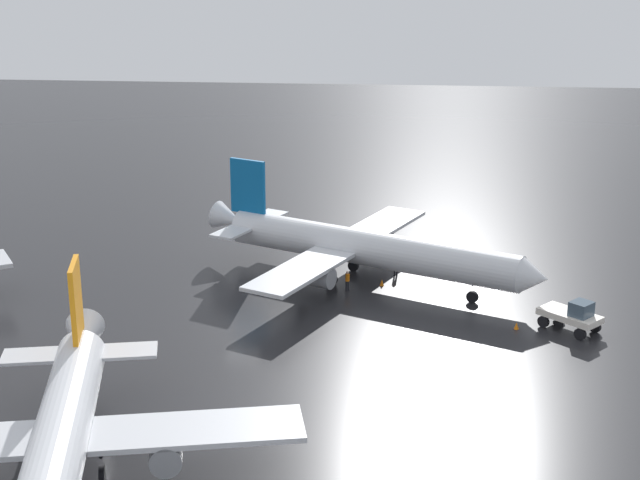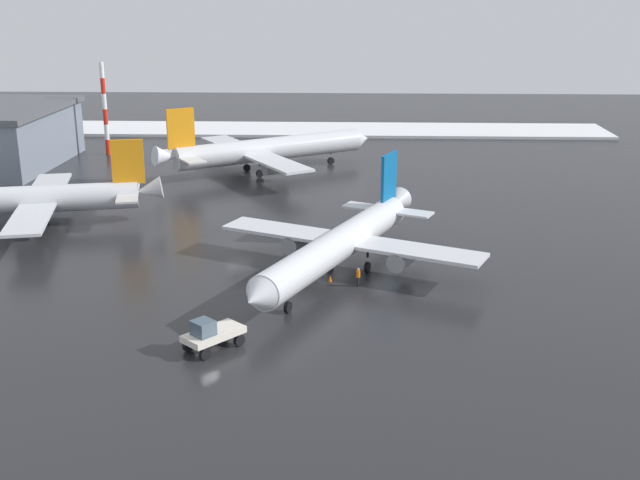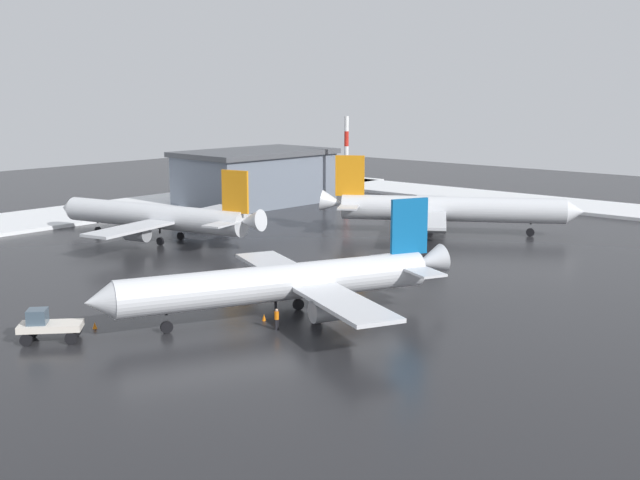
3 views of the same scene
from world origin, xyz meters
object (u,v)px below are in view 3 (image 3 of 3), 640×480
(ground_crew_mid_apron, at_px, (276,299))
(cargo_hangar, at_px, (256,177))
(airplane_parked_starboard, at_px, (286,282))
(pushback_tug, at_px, (47,325))
(antenna_mast, at_px, (346,161))
(traffic_cone_near_nose, at_px, (95,325))
(traffic_cone_mid_line, at_px, (264,317))
(ground_crew_near_tug, at_px, (277,318))
(airplane_parked_portside, at_px, (446,209))
(airplane_distant_tail, at_px, (158,217))

(ground_crew_mid_apron, bearing_deg, cargo_hangar, 110.19)
(airplane_parked_starboard, height_order, pushback_tug, airplane_parked_starboard)
(ground_crew_mid_apron, xyz_separation_m, cargo_hangar, (-43.88, -47.06, 3.47))
(pushback_tug, bearing_deg, airplane_parked_starboard, -167.88)
(antenna_mast, relative_size, traffic_cone_near_nose, 26.04)
(traffic_cone_mid_line, bearing_deg, ground_crew_near_tug, 66.07)
(airplane_parked_portside, height_order, ground_crew_mid_apron, airplane_parked_portside)
(airplane_distant_tail, xyz_separation_m, ground_crew_near_tug, (17.04, 36.88, -2.14))
(cargo_hangar, bearing_deg, airplane_parked_portside, 87.14)
(airplane_distant_tail, xyz_separation_m, airplane_parked_portside, (-27.55, 24.18, 0.23))
(airplane_distant_tail, relative_size, traffic_cone_near_nose, 57.10)
(airplane_parked_starboard, xyz_separation_m, traffic_cone_near_nose, (12.10, -9.41, -2.81))
(airplane_distant_tail, height_order, pushback_tug, airplane_distant_tail)
(airplane_parked_portside, relative_size, ground_crew_near_tug, 17.63)
(ground_crew_near_tug, bearing_deg, airplane_parked_portside, -76.20)
(ground_crew_near_tug, bearing_deg, antenna_mast, -57.49)
(airplane_parked_portside, height_order, antenna_mast, antenna_mast)
(airplane_distant_tail, distance_m, pushback_tug, 39.98)
(ground_crew_mid_apron, relative_size, cargo_hangar, 0.07)
(ground_crew_mid_apron, relative_size, traffic_cone_mid_line, 3.11)
(airplane_parked_starboard, bearing_deg, airplane_distant_tail, -87.20)
(antenna_mast, relative_size, traffic_cone_mid_line, 26.04)
(cargo_hangar, relative_size, traffic_cone_near_nose, 46.37)
(ground_crew_mid_apron, bearing_deg, pushback_tug, -138.87)
(airplane_parked_starboard, relative_size, airplane_distant_tail, 0.94)
(airplane_distant_tail, bearing_deg, ground_crew_near_tug, 142.93)
(airplane_parked_starboard, bearing_deg, traffic_cone_near_nose, -13.13)
(airplane_parked_starboard, relative_size, traffic_cone_near_nose, 53.80)
(airplane_parked_starboard, distance_m, airplane_distant_tail, 38.00)
(airplane_parked_starboard, xyz_separation_m, airplane_parked_portside, (-41.75, -11.06, 0.25))
(pushback_tug, bearing_deg, airplane_distant_tail, -97.48)
(ground_crew_near_tug, xyz_separation_m, cargo_hangar, (-47.85, -51.03, 3.47))
(antenna_mast, height_order, traffic_cone_mid_line, antenna_mast)
(pushback_tug, xyz_separation_m, cargo_hangar, (-61.21, -40.04, 3.16))
(antenna_mast, xyz_separation_m, traffic_cone_near_nose, (65.58, 27.81, -6.89))
(pushback_tug, bearing_deg, airplane_parked_portside, -136.20)
(airplane_distant_tail, height_order, antenna_mast, antenna_mast)
(traffic_cone_mid_line, bearing_deg, traffic_cone_near_nose, -39.34)
(airplane_parked_starboard, height_order, cargo_hangar, airplane_parked_starboard)
(ground_crew_near_tug, bearing_deg, pushback_tug, 48.48)
(airplane_distant_tail, bearing_deg, traffic_cone_near_nose, 122.22)
(traffic_cone_mid_line, bearing_deg, pushback_tug, -30.26)
(ground_crew_near_tug, distance_m, ground_crew_mid_apron, 5.61)
(pushback_tug, bearing_deg, traffic_cone_near_nose, -137.12)
(airplane_parked_portside, xyz_separation_m, ground_crew_mid_apron, (40.63, 8.73, -2.36))
(traffic_cone_mid_line, bearing_deg, airplane_parked_starboard, 152.37)
(cargo_hangar, bearing_deg, ground_crew_near_tug, 48.83)
(ground_crew_mid_apron, distance_m, traffic_cone_mid_line, 3.25)
(traffic_cone_mid_line, bearing_deg, airplane_parked_portside, -166.84)
(airplane_distant_tail, relative_size, traffic_cone_mid_line, 57.10)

